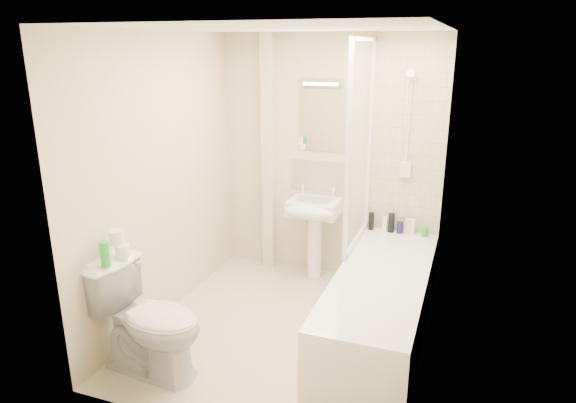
% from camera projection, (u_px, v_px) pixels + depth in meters
% --- Properties ---
extents(floor, '(2.50, 2.50, 0.00)m').
position_uv_depth(floor, '(285.00, 330.00, 4.30)').
color(floor, beige).
rests_on(floor, ground).
extents(wall_back, '(2.20, 0.02, 2.40)m').
position_uv_depth(wall_back, '(329.00, 159.00, 5.07)').
color(wall_back, beige).
rests_on(wall_back, ground).
extents(wall_left, '(0.02, 2.50, 2.40)m').
position_uv_depth(wall_left, '(162.00, 180.00, 4.30)').
color(wall_left, beige).
rests_on(wall_left, ground).
extents(wall_right, '(0.02, 2.50, 2.40)m').
position_uv_depth(wall_right, '(432.00, 207.00, 3.58)').
color(wall_right, beige).
rests_on(wall_right, ground).
extents(ceiling, '(2.20, 2.50, 0.02)m').
position_uv_depth(ceiling, '(285.00, 28.00, 3.59)').
color(ceiling, white).
rests_on(ceiling, wall_back).
extents(tile_back, '(0.70, 0.01, 1.75)m').
position_uv_depth(tile_back, '(408.00, 142.00, 4.74)').
color(tile_back, beige).
rests_on(tile_back, wall_back).
extents(tile_right, '(0.01, 2.10, 1.75)m').
position_uv_depth(tile_right, '(436.00, 170.00, 3.70)').
color(tile_right, beige).
rests_on(tile_right, wall_right).
extents(pipe_boxing, '(0.12, 0.12, 2.40)m').
position_uv_depth(pipe_boxing, '(269.00, 156.00, 5.21)').
color(pipe_boxing, beige).
rests_on(pipe_boxing, ground).
extents(splashback, '(0.60, 0.02, 0.30)m').
position_uv_depth(splashback, '(320.00, 175.00, 5.13)').
color(splashback, beige).
rests_on(splashback, wall_back).
extents(mirror, '(0.46, 0.01, 0.60)m').
position_uv_depth(mirror, '(321.00, 121.00, 4.97)').
color(mirror, white).
rests_on(mirror, wall_back).
extents(strip_light, '(0.42, 0.07, 0.07)m').
position_uv_depth(strip_light, '(321.00, 82.00, 4.84)').
color(strip_light, silver).
rests_on(strip_light, wall_back).
extents(bathtub, '(0.70, 2.10, 0.55)m').
position_uv_depth(bathtub, '(381.00, 303.00, 4.15)').
color(bathtub, white).
rests_on(bathtub, ground).
extents(shower_screen, '(0.04, 0.92, 1.80)m').
position_uv_depth(shower_screen, '(360.00, 145.00, 4.46)').
color(shower_screen, white).
rests_on(shower_screen, bathtub).
extents(shower_fixture, '(0.10, 0.16, 0.99)m').
position_uv_depth(shower_fixture, '(408.00, 129.00, 4.67)').
color(shower_fixture, white).
rests_on(shower_fixture, wall_back).
extents(pedestal_sink, '(0.49, 0.46, 0.94)m').
position_uv_depth(pedestal_sink, '(313.00, 217.00, 5.04)').
color(pedestal_sink, white).
rests_on(pedestal_sink, ground).
extents(bottle_black_a, '(0.05, 0.05, 0.18)m').
position_uv_depth(bottle_black_a, '(371.00, 221.00, 5.00)').
color(bottle_black_a, black).
rests_on(bottle_black_a, bathtub).
extents(bottle_white_a, '(0.05, 0.05, 0.15)m').
position_uv_depth(bottle_white_a, '(385.00, 224.00, 4.96)').
color(bottle_white_a, white).
rests_on(bottle_white_a, bathtub).
extents(bottle_black_b, '(0.06, 0.06, 0.19)m').
position_uv_depth(bottle_black_b, '(391.00, 223.00, 4.93)').
color(bottle_black_b, black).
rests_on(bottle_black_b, bathtub).
extents(bottle_blue, '(0.06, 0.06, 0.11)m').
position_uv_depth(bottle_blue, '(400.00, 228.00, 4.92)').
color(bottle_blue, navy).
rests_on(bottle_blue, bathtub).
extents(bottle_cream, '(0.07, 0.07, 0.15)m').
position_uv_depth(bottle_cream, '(408.00, 226.00, 4.89)').
color(bottle_cream, beige).
rests_on(bottle_cream, bathtub).
extents(bottle_white_b, '(0.05, 0.05, 0.15)m').
position_uv_depth(bottle_white_b, '(412.00, 227.00, 4.87)').
color(bottle_white_b, white).
rests_on(bottle_white_b, bathtub).
extents(bottle_green, '(0.06, 0.06, 0.08)m').
position_uv_depth(bottle_green, '(425.00, 232.00, 4.84)').
color(bottle_green, green).
rests_on(bottle_green, bathtub).
extents(toilet, '(0.64, 0.92, 0.83)m').
position_uv_depth(toilet, '(149.00, 319.00, 3.65)').
color(toilet, white).
rests_on(toilet, ground).
extents(toilet_roll_lower, '(0.11, 0.11, 0.09)m').
position_uv_depth(toilet_roll_lower, '(123.00, 251.00, 3.65)').
color(toilet_roll_lower, white).
rests_on(toilet_roll_lower, toilet).
extents(toilet_roll_upper, '(0.11, 0.11, 0.11)m').
position_uv_depth(toilet_roll_upper, '(117.00, 237.00, 3.64)').
color(toilet_roll_upper, white).
rests_on(toilet_roll_upper, toilet_roll_lower).
extents(green_bottle, '(0.07, 0.07, 0.17)m').
position_uv_depth(green_bottle, '(105.00, 254.00, 3.50)').
color(green_bottle, green).
rests_on(green_bottle, toilet).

